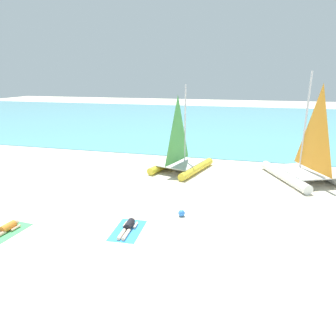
# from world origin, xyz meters

# --- Properties ---
(ground_plane) EXTENTS (120.00, 120.00, 0.00)m
(ground_plane) POSITION_xyz_m (0.00, 10.00, 0.00)
(ground_plane) COLOR beige
(ocean_water) EXTENTS (120.00, 40.00, 0.05)m
(ocean_water) POSITION_xyz_m (0.00, 32.50, 0.03)
(ocean_water) COLOR #5BB2C1
(ocean_water) RESTS_ON ground
(sailboat_yellow) EXTENTS (3.69, 4.72, 5.42)m
(sailboat_yellow) POSITION_xyz_m (-0.08, 9.16, 0.81)
(sailboat_yellow) COLOR yellow
(sailboat_yellow) RESTS_ON ground
(sailboat_white) EXTENTS (4.74, 5.59, 6.21)m
(sailboat_white) POSITION_xyz_m (7.45, 9.14, 0.93)
(sailboat_white) COLOR white
(sailboat_white) RESTS_ON ground
(towel_left) EXTENTS (1.26, 1.99, 0.01)m
(towel_left) POSITION_xyz_m (-5.02, -0.71, 0.01)
(towel_left) COLOR #4CB266
(towel_left) RESTS_ON ground
(sunbather_left) EXTENTS (0.58, 1.57, 0.30)m
(sunbather_left) POSITION_xyz_m (-5.01, -0.64, 0.13)
(sunbather_left) COLOR orange
(sunbather_left) RESTS_ON towel_left
(towel_right) EXTENTS (1.22, 1.96, 0.01)m
(towel_right) POSITION_xyz_m (-0.38, 0.70, 0.01)
(towel_right) COLOR #338CD8
(towel_right) RESTS_ON ground
(sunbather_right) EXTENTS (0.57, 1.57, 0.30)m
(sunbather_right) POSITION_xyz_m (-0.38, 0.77, 0.13)
(sunbather_right) COLOR black
(sunbather_right) RESTS_ON towel_right
(beach_ball) EXTENTS (0.30, 0.30, 0.30)m
(beach_ball) POSITION_xyz_m (1.43, 2.52, 0.15)
(beach_ball) COLOR #337FE5
(beach_ball) RESTS_ON ground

